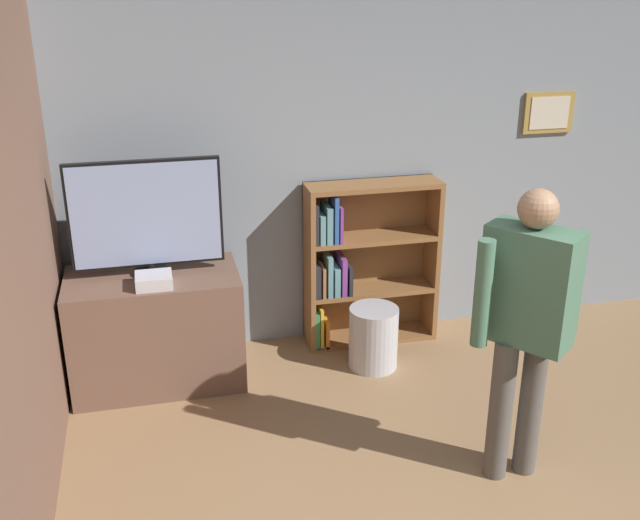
{
  "coord_description": "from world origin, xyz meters",
  "views": [
    {
      "loc": [
        -1.47,
        -2.17,
        2.7
      ],
      "look_at": [
        -0.56,
        1.67,
        1.12
      ],
      "focal_mm": 42.0,
      "sensor_mm": 36.0,
      "label": 1
    }
  ],
  "objects_px": {
    "person": "(526,314)",
    "bookshelf": "(360,264)",
    "game_console": "(154,280)",
    "television": "(146,217)",
    "waste_bin": "(373,337)"
  },
  "relations": [
    {
      "from": "person",
      "to": "bookshelf",
      "type": "bearing_deg",
      "value": 153.93
    },
    {
      "from": "person",
      "to": "game_console",
      "type": "bearing_deg",
      "value": -163.4
    },
    {
      "from": "television",
      "to": "bookshelf",
      "type": "bearing_deg",
      "value": 8.86
    },
    {
      "from": "television",
      "to": "game_console",
      "type": "height_order",
      "value": "television"
    },
    {
      "from": "bookshelf",
      "to": "person",
      "type": "xyz_separation_m",
      "value": [
        0.39,
        -1.75,
        0.37
      ]
    },
    {
      "from": "television",
      "to": "person",
      "type": "distance_m",
      "value": 2.43
    },
    {
      "from": "person",
      "to": "waste_bin",
      "type": "relative_size",
      "value": 3.71
    },
    {
      "from": "waste_bin",
      "to": "game_console",
      "type": "bearing_deg",
      "value": -178.95
    },
    {
      "from": "game_console",
      "to": "waste_bin",
      "type": "height_order",
      "value": "game_console"
    },
    {
      "from": "person",
      "to": "waste_bin",
      "type": "distance_m",
      "value": 1.59
    },
    {
      "from": "television",
      "to": "person",
      "type": "xyz_separation_m",
      "value": [
        1.89,
        -1.51,
        -0.18
      ]
    },
    {
      "from": "game_console",
      "to": "bookshelf",
      "type": "bearing_deg",
      "value": 16.74
    },
    {
      "from": "bookshelf",
      "to": "person",
      "type": "bearing_deg",
      "value": -77.37
    },
    {
      "from": "waste_bin",
      "to": "television",
      "type": "bearing_deg",
      "value": 172.88
    },
    {
      "from": "game_console",
      "to": "television",
      "type": "bearing_deg",
      "value": 93.74
    }
  ]
}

